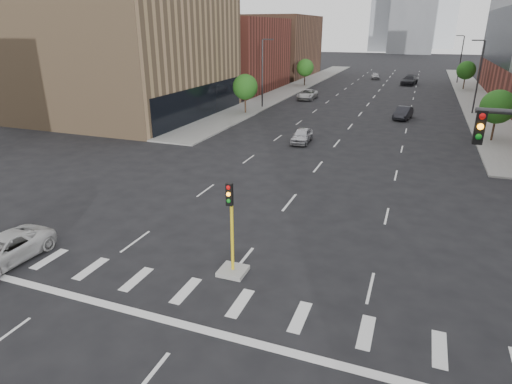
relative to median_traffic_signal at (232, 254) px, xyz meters
The scene contains 19 objects.
sidewalk_left_far 66.75m from the median_traffic_signal, 102.99° to the left, with size 5.00×92.00×0.15m, color gray.
sidewalk_right_far 66.75m from the median_traffic_signal, 77.01° to the left, with size 5.00×92.00×0.15m, color gray.
building_left_mid 41.90m from the median_traffic_signal, 131.55° to the left, with size 20.00×24.00×14.00m, color #947554.
building_left_far_a 63.52m from the median_traffic_signal, 115.74° to the left, with size 20.00×22.00×12.00m, color brown.
building_left_far_b 87.64m from the median_traffic_signal, 108.32° to the left, with size 20.00×24.00×13.00m, color brown.
median_traffic_signal is the anchor object (origin of this frame).
streetlight_right_a 48.12m from the median_traffic_signal, 73.76° to the left, with size 1.60×0.22×9.07m.
streetlight_right_b 82.23m from the median_traffic_signal, 80.60° to the left, with size 1.60×0.22×9.07m.
streetlight_left 43.36m from the median_traffic_signal, 108.10° to the left, with size 1.60×0.22×9.07m.
tree_left_near 38.73m from the median_traffic_signal, 111.23° to the left, with size 3.20×3.20×4.85m.
tree_left_far 67.54m from the median_traffic_signal, 101.97° to the left, with size 3.20×3.20×4.85m.
tree_right_near 34.13m from the median_traffic_signal, 65.72° to the left, with size 3.20×3.20×4.85m.
tree_right_far 72.44m from the median_traffic_signal, 78.85° to the left, with size 3.20×3.20×4.85m.
car_near_left 24.33m from the median_traffic_signal, 97.71° to the left, with size 1.64×4.07×1.39m, color #BCBCC1.
car_mid_right 40.03m from the median_traffic_signal, 82.40° to the left, with size 1.56×4.47×1.47m, color black.
car_far_left 51.41m from the median_traffic_signal, 100.64° to the left, with size 2.44×5.30×1.47m, color #BBBBBB.
car_deep_right 75.30m from the median_traffic_signal, 86.50° to the left, with size 2.42×5.94×1.72m, color black.
car_distant 83.02m from the median_traffic_signal, 91.84° to the left, with size 1.63×4.05×1.38m, color #9E9DA2.
parked_minivan 10.88m from the median_traffic_signal, 164.17° to the right, with size 2.19×4.76×1.32m, color #BABABA.
Camera 1 is at (6.95, -6.36, 10.43)m, focal length 30.00 mm.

